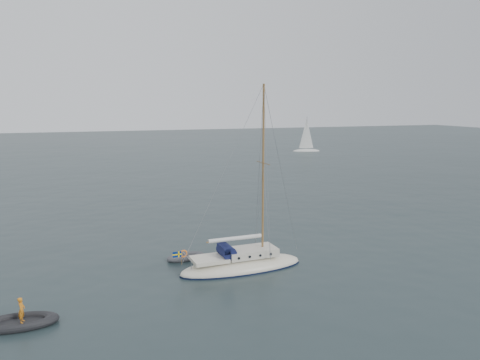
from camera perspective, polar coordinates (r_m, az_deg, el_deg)
name	(u,v)px	position (r m, az deg, el deg)	size (l,w,h in m)	color
ground	(232,260)	(32.32, -1.01, -9.69)	(300.00, 300.00, 0.00)	black
sailboat	(242,255)	(30.31, 0.22, -9.15)	(8.62, 2.59, 12.28)	beige
dinghy	(186,257)	(32.55, -6.63, -9.30)	(2.68, 1.21, 0.38)	#4C4C50
rib	(18,322)	(25.68, -25.47, -15.35)	(3.73, 1.70, 1.45)	black
distant_yacht_b	(306,136)	(102.50, 8.10, 5.36)	(6.00, 3.20, 7.95)	silver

